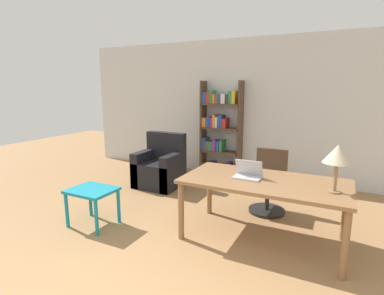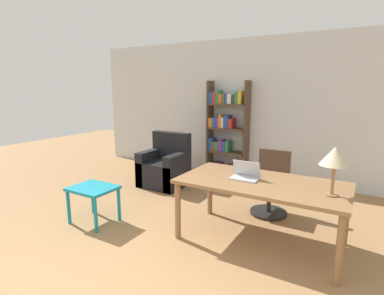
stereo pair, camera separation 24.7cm
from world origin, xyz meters
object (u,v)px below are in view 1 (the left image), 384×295
object	(u,v)px
table_lamp	(338,155)
office_chair	(269,184)
desk	(264,187)
laptop	(248,174)
bookshelf	(219,133)
side_table_blue	(92,195)
armchair	(160,169)

from	to	relation	value
table_lamp	office_chair	xyz separation A→B (m)	(-0.86, 0.98, -0.71)
desk	office_chair	distance (m)	0.93
office_chair	laptop	bearing A→B (deg)	-94.12
office_chair	bookshelf	distance (m)	1.96
desk	table_lamp	world-z (taller)	table_lamp
laptop	side_table_blue	xyz separation A→B (m)	(-1.87, -0.62, -0.37)
laptop	armchair	bearing A→B (deg)	150.00
armchair	desk	bearing A→B (deg)	-27.65
armchair	office_chair	bearing A→B (deg)	-6.85
desk	office_chair	xyz separation A→B (m)	(-0.13, 0.89, -0.25)
side_table_blue	laptop	bearing A→B (deg)	18.26
side_table_blue	table_lamp	bearing A→B (deg)	10.71
laptop	bookshelf	bearing A→B (deg)	119.40
side_table_blue	armchair	distance (m)	1.75
armchair	bookshelf	distance (m)	1.42
desk	armchair	bearing A→B (deg)	152.35
bookshelf	desk	bearing A→B (deg)	-56.94
table_lamp	laptop	bearing A→B (deg)	174.50
office_chair	bookshelf	bearing A→B (deg)	134.32
laptop	armchair	distance (m)	2.31
desk	table_lamp	bearing A→B (deg)	-7.11
table_lamp	side_table_blue	distance (m)	2.92
laptop	side_table_blue	world-z (taller)	laptop
laptop	table_lamp	world-z (taller)	table_lamp
office_chair	side_table_blue	bearing A→B (deg)	-142.08
desk	armchair	distance (m)	2.45
armchair	table_lamp	bearing A→B (deg)	-22.95
laptop	office_chair	distance (m)	0.97
laptop	bookshelf	size ratio (longest dim) A/B	0.17
table_lamp	side_table_blue	size ratio (longest dim) A/B	0.85
laptop	table_lamp	bearing A→B (deg)	-5.50
bookshelf	laptop	bearing A→B (deg)	-60.60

